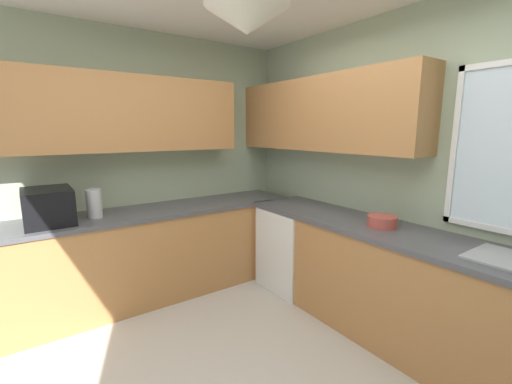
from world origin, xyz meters
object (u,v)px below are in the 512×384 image
(dishwasher, at_px, (295,248))
(microwave, at_px, (48,206))
(bowl, at_px, (382,221))
(kettle, at_px, (94,204))

(dishwasher, height_order, microwave, microwave)
(dishwasher, bearing_deg, bowl, 1.73)
(microwave, bearing_deg, bowl, 52.75)
(kettle, height_order, bowl, kettle)
(microwave, height_order, bowl, microwave)
(dishwasher, relative_size, microwave, 1.75)
(microwave, relative_size, bowl, 2.08)
(dishwasher, height_order, bowl, bowl)
(kettle, xyz_separation_m, bowl, (1.63, 1.83, -0.08))
(kettle, relative_size, bowl, 1.10)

